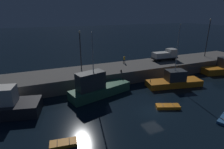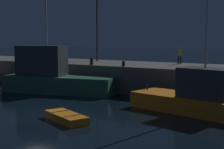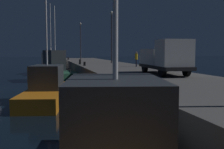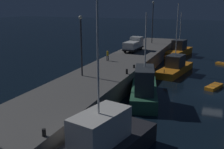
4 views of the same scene
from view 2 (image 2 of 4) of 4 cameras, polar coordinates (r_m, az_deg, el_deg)
name	(u,v)px [view 2 (image 2 of 4)]	position (r m, az deg, el deg)	size (l,w,h in m)	color
ground_plane	(34,116)	(21.57, -13.32, -7.07)	(320.00, 320.00, 0.00)	black
pier_quay	(139,76)	(32.57, 4.71, -0.33)	(68.03, 7.64, 2.46)	#5B5956
fishing_boat_blue	(206,98)	(22.17, 15.99, -4.03)	(10.63, 4.84, 11.22)	orange
fishing_boat_orange	(53,76)	(30.65, -10.17, -0.24)	(10.79, 5.48, 10.31)	#2D6647
rowboat_white_mid	(66,117)	(19.88, -7.98, -7.39)	(3.57, 2.40, 0.50)	orange
lamp_post_east	(97,22)	(37.05, -2.62, 9.11)	(0.44, 0.44, 7.40)	#38383D
dockworker	(180,54)	(32.90, 11.65, 3.43)	(0.42, 0.39, 1.66)	black
bollard_west	(123,64)	(29.54, 2.01, 1.88)	(0.28, 0.28, 0.47)	black
bollard_central	(92,61)	(31.38, -3.58, 2.28)	(0.28, 0.28, 0.64)	black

